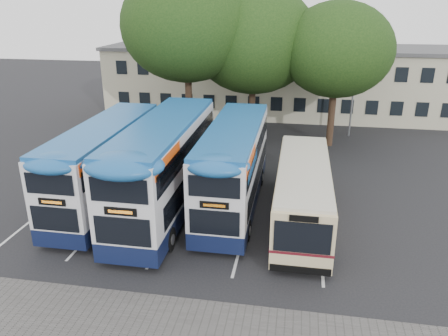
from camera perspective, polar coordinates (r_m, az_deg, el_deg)
ground at (r=17.96m, az=2.12°, el=-13.37°), size 120.00×120.00×0.00m
bay_lines at (r=22.86m, az=-5.53°, el=-5.38°), size 14.12×11.00×0.01m
depot_building at (r=42.31m, az=7.28°, el=11.40°), size 32.40×8.40×6.20m
lamp_post at (r=35.27m, az=16.79°, el=11.95°), size 0.25×1.05×9.06m
tree_left at (r=32.30m, az=-4.91°, el=18.06°), size 9.28×9.28×12.45m
tree_mid at (r=33.52m, az=3.87°, el=16.38°), size 9.29×9.29×11.39m
tree_right at (r=32.25m, az=14.58°, el=14.69°), size 7.74×7.74×10.23m
bus_dd_left at (r=23.35m, az=-15.14°, el=0.86°), size 2.51×10.35×4.31m
bus_dd_mid at (r=21.87m, az=-7.68°, el=0.66°), size 2.74×11.31×4.71m
bus_dd_right at (r=22.25m, az=1.31°, el=0.67°), size 2.53×10.44×4.35m
bus_single at (r=21.32m, az=10.25°, el=-2.76°), size 2.50×9.82×2.93m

